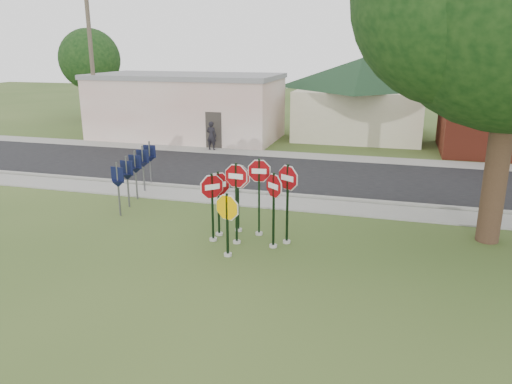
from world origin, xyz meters
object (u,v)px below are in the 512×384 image
(pedestrian, at_px, (211,136))
(stop_sign_left, at_px, (212,198))
(stop_sign_yellow, at_px, (227,218))
(stop_sign_center, at_px, (236,192))
(utility_pole_near, at_px, (92,62))

(pedestrian, bearing_deg, stop_sign_left, 117.72)
(stop_sign_yellow, bearing_deg, pedestrian, 112.35)
(stop_sign_center, xyz_separation_m, utility_pole_near, (-13.89, 14.05, 3.30))
(stop_sign_center, distance_m, stop_sign_yellow, 1.13)
(stop_sign_center, height_order, utility_pole_near, utility_pole_near)
(stop_sign_yellow, distance_m, stop_sign_left, 1.34)
(stop_sign_left, xyz_separation_m, utility_pole_near, (-13.11, 14.05, 3.56))
(pedestrian, bearing_deg, stop_sign_center, 120.64)
(stop_sign_center, height_order, pedestrian, stop_sign_center)
(stop_sign_yellow, height_order, pedestrian, stop_sign_yellow)
(stop_sign_left, bearing_deg, utility_pole_near, 133.01)
(stop_sign_left, height_order, utility_pole_near, utility_pole_near)
(utility_pole_near, height_order, pedestrian, utility_pole_near)
(stop_sign_yellow, relative_size, pedestrian, 1.21)
(stop_sign_left, distance_m, pedestrian, 14.19)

